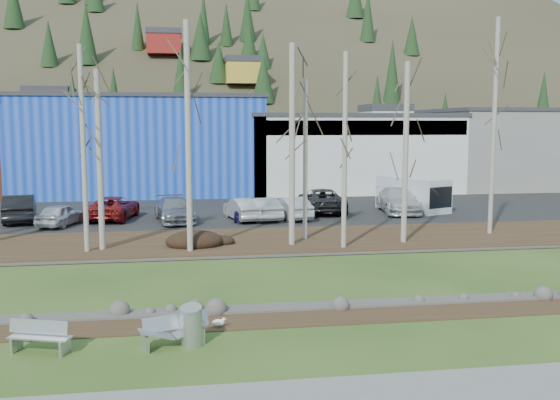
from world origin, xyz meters
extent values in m
plane|color=#2D4B18|center=(0.00, 0.00, 0.00)|extent=(200.00, 200.00, 0.00)
cube|color=slate|center=(0.00, -3.50, 0.02)|extent=(80.00, 2.00, 0.04)
cube|color=#382616|center=(0.00, 2.10, 0.01)|extent=(80.00, 1.80, 0.03)
cube|color=#382616|center=(0.00, 14.50, 0.07)|extent=(80.00, 7.00, 0.15)
cube|color=black|center=(0.00, 25.00, 0.07)|extent=(80.00, 14.00, 0.14)
cube|color=#133EB4|center=(-6.00, 39.00, 4.00)|extent=(20.00, 12.00, 8.00)
cube|color=#333338|center=(-6.00, 39.00, 8.15)|extent=(20.40, 12.24, 0.30)
cube|color=silver|center=(12.00, 39.00, 3.25)|extent=(18.00, 12.00, 6.50)
cube|color=#333338|center=(12.00, 39.00, 6.65)|extent=(18.36, 12.24, 0.30)
cube|color=navy|center=(12.00, 33.10, 5.60)|extent=(17.64, 0.20, 1.20)
cube|color=gray|center=(28.00, 39.00, 3.50)|extent=(14.00, 12.00, 7.00)
cube|color=#333338|center=(28.00, 39.00, 7.15)|extent=(14.28, 12.24, 0.30)
cube|color=#AEB1B3|center=(-6.98, 0.52, 0.20)|extent=(0.23, 0.50, 0.40)
cube|color=#AEB1B3|center=(-5.69, 0.08, 0.20)|extent=(0.23, 0.50, 0.40)
cube|color=#AEB1B3|center=(-6.40, 0.49, 0.64)|extent=(1.59, 0.63, 0.37)
cube|color=#AEB1B3|center=(-6.33, 0.30, 0.41)|extent=(1.70, 0.96, 0.05)
cube|color=#AEB1B3|center=(-3.66, 0.00, 0.22)|extent=(0.25, 0.55, 0.45)
cube|color=#AEB1B3|center=(-2.21, 0.48, 0.22)|extent=(0.25, 0.55, 0.45)
cube|color=#AEB1B3|center=(-2.86, 0.46, 0.61)|extent=(1.79, 0.77, 0.39)
cube|color=#A3A5A8|center=(-3.37, 0.10, 0.41)|extent=(1.00, 0.76, 0.33)
cube|color=#A3A5A8|center=(-2.50, 0.39, 0.41)|extent=(1.00, 0.76, 0.33)
cylinder|color=#AEB1B3|center=(-2.45, 0.22, 0.49)|extent=(0.70, 0.70, 0.99)
cylinder|color=gold|center=(-1.69, 1.52, 0.05)|extent=(0.01, 0.01, 0.10)
cylinder|color=gold|center=(-1.69, 1.58, 0.05)|extent=(0.01, 0.01, 0.10)
ellipsoid|color=white|center=(-1.66, 1.55, 0.17)|extent=(0.36, 0.20, 0.20)
cube|color=gray|center=(-1.66, 1.55, 0.21)|extent=(0.24, 0.13, 0.02)
sphere|color=white|center=(-1.51, 1.53, 0.26)|extent=(0.11, 0.11, 0.11)
cone|color=gold|center=(-1.43, 1.52, 0.26)|extent=(0.07, 0.04, 0.03)
ellipsoid|color=black|center=(-2.11, 13.39, 0.42)|extent=(2.74, 1.94, 0.54)
cylinder|color=#B4ACA2|center=(-6.34, 13.24, 4.25)|extent=(0.27, 0.27, 8.20)
cylinder|color=#B4ACA2|center=(-6.97, 12.88, 4.77)|extent=(0.23, 0.23, 9.24)
cylinder|color=#B4ACA2|center=(-2.33, 12.21, 5.29)|extent=(0.27, 0.27, 10.29)
cylinder|color=#B4ACA2|center=(3.44, 14.35, 4.11)|extent=(0.23, 0.23, 7.92)
cylinder|color=#B4ACA2|center=(4.82, 11.97, 4.66)|extent=(0.23, 0.23, 9.02)
cylinder|color=#B4ACA2|center=(2.53, 13.04, 4.90)|extent=(0.28, 0.28, 9.49)
cylinder|color=#B4ACA2|center=(8.06, 12.78, 4.51)|extent=(0.27, 0.27, 8.71)
cylinder|color=#B4ACA2|center=(13.42, 14.39, 5.73)|extent=(0.23, 0.23, 11.17)
imported|color=silver|center=(-9.52, 20.50, 0.78)|extent=(2.55, 4.04, 1.28)
imported|color=black|center=(-12.20, 22.45, 0.95)|extent=(2.61, 5.13, 1.61)
imported|color=maroon|center=(-6.82, 22.58, 0.85)|extent=(3.16, 5.40, 1.41)
imported|color=gray|center=(-3.13, 21.08, 0.85)|extent=(2.73, 5.13, 1.42)
imported|color=#191749|center=(1.12, 21.22, 0.80)|extent=(1.67, 3.93, 1.33)
imported|color=silver|center=(3.86, 21.05, 0.82)|extent=(2.23, 4.32, 1.35)
imported|color=#2B2B2E|center=(6.35, 23.54, 0.93)|extent=(2.94, 5.82, 1.58)
imported|color=silver|center=(11.31, 22.72, 0.94)|extent=(2.97, 5.77, 1.60)
imported|color=silver|center=(0.94, 21.05, 0.82)|extent=(2.23, 4.32, 1.35)
imported|color=silver|center=(2.07, 21.05, 0.82)|extent=(2.23, 4.32, 1.35)
cube|color=white|center=(12.62, 23.59, 1.25)|extent=(3.93, 5.49, 2.22)
cube|color=black|center=(13.41, 21.75, 1.25)|extent=(2.26, 1.76, 1.37)
camera|label=1|loc=(-2.60, -16.06, 5.90)|focal=40.00mm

